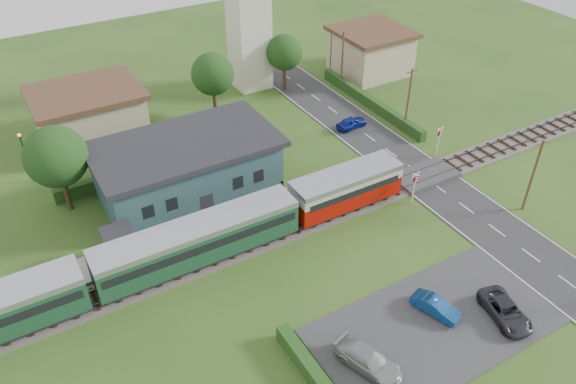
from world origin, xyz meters
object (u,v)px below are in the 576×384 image
station_building (187,168)px  pedestrian_far (152,244)px  church_tower (248,2)px  car_park_blue (436,306)px  equipment_hut (120,244)px  car_on_road (352,123)px  house_west (89,114)px  house_east (371,50)px  crossing_signal_far (439,137)px  car_park_dark (505,311)px  car_park_silver (368,360)px  train (158,255)px  pedestrian_near (282,189)px  crossing_signal_near (415,183)px

station_building → pedestrian_far: 8.74m
church_tower → car_park_blue: church_tower is taller
equipment_hut → car_on_road: bearing=16.2°
car_on_road → pedestrian_far: pedestrian_far is taller
house_west → house_east: (35.00, -1.00, 0.00)m
crossing_signal_far → car_park_dark: crossing_signal_far is taller
house_east → car_park_silver: bearing=-127.0°
equipment_hut → train: (2.02, -3.20, 0.43)m
station_building → house_east: size_ratio=1.82×
car_on_road → car_park_dark: car_park_dark is taller
car_park_dark → pedestrian_near: pedestrian_near is taller
house_west → car_park_blue: (14.35, -36.14, -2.13)m
car_park_blue → crossing_signal_near: bearing=38.3°
house_west → pedestrian_near: 22.62m
house_west → car_park_dark: size_ratio=2.41×
train → pedestrian_near: train is taller
crossing_signal_near → car_park_silver: crossing_signal_near is taller
equipment_hut → church_tower: bearing=44.7°
car_park_blue → pedestrian_far: bearing=115.4°
station_building → crossing_signal_near: 19.98m
crossing_signal_near → car_on_road: 14.01m
station_building → car_park_blue: 24.12m
house_east → crossing_signal_near: house_east is taller
station_building → house_east: 32.70m
church_tower → house_west: 21.55m
house_west → crossing_signal_far: bearing=-35.8°
crossing_signal_far → house_east: bearing=71.9°
pedestrian_near → pedestrian_far: (-12.20, -1.04, -0.11)m
house_west → car_park_dark: (18.21, -38.90, -2.09)m
crossing_signal_far → pedestrian_far: size_ratio=2.12×
crossing_signal_far → car_park_blue: bearing=-132.5°
church_tower → house_west: size_ratio=1.63×
station_building → crossing_signal_near: (16.40, -11.40, -0.55)m
house_east → pedestrian_near: bearing=-141.9°
pedestrian_near → car_park_blue: bearing=90.3°
car_park_silver → station_building: bearing=77.7°
car_park_blue → car_park_silver: car_park_silver is taller
crossing_signal_near → car_park_dark: bearing=-103.3°
car_park_dark → pedestrian_far: size_ratio=2.89×
car_park_blue → house_west: bearing=93.2°
equipment_hut → pedestrian_far: equipment_hut is taller
house_west → pedestrian_far: (-0.70, -20.47, -1.57)m
train → pedestrian_far: (0.28, 2.53, -0.95)m
car_park_dark → car_on_road: bearing=90.2°
house_west → car_park_blue: house_west is taller
equipment_hut → pedestrian_near: size_ratio=1.44×
crossing_signal_near → car_park_blue: bearing=-123.3°
station_building → train: (-5.98, -8.99, -0.52)m
equipment_hut → car_on_road: equipment_hut is taller
crossing_signal_far → station_building: bearing=164.4°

